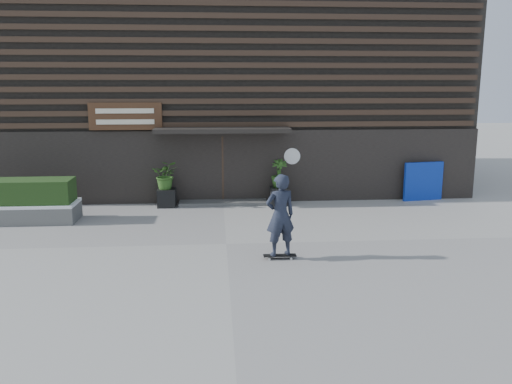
{
  "coord_description": "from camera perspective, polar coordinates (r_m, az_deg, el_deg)",
  "views": [
    {
      "loc": [
        -0.25,
        -13.21,
        4.1
      ],
      "look_at": [
        0.87,
        1.27,
        1.1
      ],
      "focal_mm": 37.28,
      "sensor_mm": 36.0,
      "label": 1
    }
  ],
  "objects": [
    {
      "name": "snow_layer",
      "position": [
        17.39,
        -24.26,
        -1.19
      ],
      "size": [
        3.5,
        1.2,
        0.08
      ],
      "primitive_type": "cube",
      "color": "white",
      "rests_on": "raised_bed"
    },
    {
      "name": "hedge",
      "position": [
        17.31,
        -24.37,
        0.07
      ],
      "size": [
        3.3,
        1.0,
        0.7
      ],
      "primitive_type": "cube",
      "color": "#1C3714",
      "rests_on": "snow_layer"
    },
    {
      "name": "building",
      "position": [
        23.17,
        -3.88,
        11.37
      ],
      "size": [
        18.0,
        11.0,
        8.0
      ],
      "color": "black",
      "rests_on": "ground"
    },
    {
      "name": "planter_pot_left",
      "position": [
        18.09,
        -9.56,
        -0.62
      ],
      "size": [
        0.6,
        0.6,
        0.6
      ],
      "primitive_type": "cube",
      "color": "black",
      "rests_on": "ground"
    },
    {
      "name": "bamboo_right",
      "position": [
        17.99,
        2.51,
        2.0
      ],
      "size": [
        0.54,
        0.54,
        0.96
      ],
      "primitive_type": "imported",
      "color": "#2D591E",
      "rests_on": "planter_pot_right"
    },
    {
      "name": "entrance_step",
      "position": [
        18.26,
        -3.53,
        -1.13
      ],
      "size": [
        3.0,
        0.8,
        0.12
      ],
      "primitive_type": "cube",
      "color": "#464644",
      "rests_on": "ground"
    },
    {
      "name": "raised_bed",
      "position": [
        17.45,
        -24.19,
        -2.12
      ],
      "size": [
        3.5,
        1.2,
        0.5
      ],
      "primitive_type": "cube",
      "color": "#51524F",
      "rests_on": "ground"
    },
    {
      "name": "ground",
      "position": [
        13.83,
        -3.21,
        -5.59
      ],
      "size": [
        80.0,
        80.0,
        0.0
      ],
      "primitive_type": "plane",
      "color": "#989690",
      "rests_on": "ground"
    },
    {
      "name": "blue_tarp",
      "position": [
        19.64,
        17.5,
        1.1
      ],
      "size": [
        1.45,
        0.35,
        1.36
      ],
      "primitive_type": "cube",
      "rotation": [
        0.0,
        0.0,
        0.16
      ],
      "color": "#0C29A0",
      "rests_on": "ground"
    },
    {
      "name": "planter_pot_right",
      "position": [
        18.14,
        2.49,
        -0.43
      ],
      "size": [
        0.6,
        0.6,
        0.6
      ],
      "primitive_type": "cube",
      "color": "black",
      "rests_on": "ground"
    },
    {
      "name": "skateboarder",
      "position": [
        12.39,
        2.61,
        -2.51
      ],
      "size": [
        0.81,
        0.63,
        2.04
      ],
      "color": "black",
      "rests_on": "ground"
    },
    {
      "name": "bamboo_left",
      "position": [
        17.94,
        -9.64,
        1.82
      ],
      "size": [
        0.86,
        0.75,
        0.96
      ],
      "primitive_type": "imported",
      "color": "#2D591E",
      "rests_on": "planter_pot_left"
    }
  ]
}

